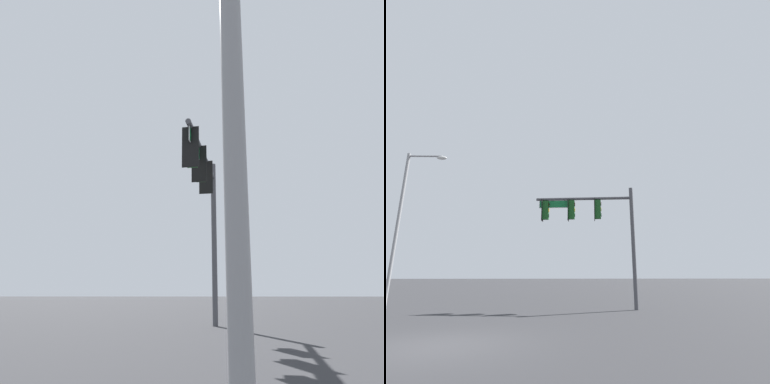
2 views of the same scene
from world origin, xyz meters
TOP-DOWN VIEW (x-y plane):
  - ground_plane at (0.00, 0.00)m, footprint 400.00×400.00m
  - signal_pole_near at (-5.17, -8.35)m, footprint 5.71×1.19m
  - street_lamp at (5.33, -8.18)m, footprint 2.29×0.34m

SIDE VIEW (x-z plane):
  - ground_plane at x=0.00m, z-range 0.00..0.00m
  - street_lamp at x=5.33m, z-range 0.63..9.27m
  - signal_pole_near at x=-5.17m, z-range 1.57..8.38m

